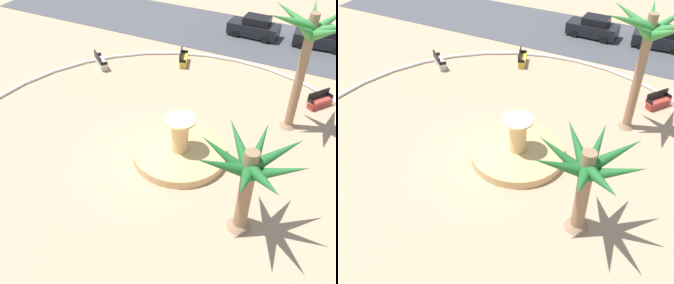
% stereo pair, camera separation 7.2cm
% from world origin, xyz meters
% --- Properties ---
extents(ground_plane, '(80.00, 80.00, 0.00)m').
position_xyz_m(ground_plane, '(0.00, 0.00, 0.00)').
color(ground_plane, tan).
extents(plaza_curb, '(23.58, 23.58, 0.20)m').
position_xyz_m(plaza_curb, '(0.00, 0.00, 0.10)').
color(plaza_curb, silver).
rests_on(plaza_curb, ground).
extents(street_asphalt, '(48.00, 8.00, 0.03)m').
position_xyz_m(street_asphalt, '(0.00, 16.19, 0.01)').
color(street_asphalt, '#424247').
rests_on(street_asphalt, ground).
extents(fountain, '(4.76, 4.76, 2.33)m').
position_xyz_m(fountain, '(0.67, 0.51, 0.33)').
color(fountain, tan).
rests_on(fountain, ground).
extents(palm_tree_near_fountain, '(4.25, 4.33, 4.39)m').
position_xyz_m(palm_tree_near_fountain, '(4.85, -2.40, 3.14)').
color(palm_tree_near_fountain, '#8E6B4C').
rests_on(palm_tree_near_fountain, ground).
extents(palm_tree_by_curb, '(4.40, 4.33, 6.73)m').
position_xyz_m(palm_tree_by_curb, '(5.05, 5.54, 5.06)').
color(palm_tree_by_curb, '#8E6B4C').
rests_on(palm_tree_by_curb, ground).
extents(bench_east, '(1.56, 1.39, 1.00)m').
position_xyz_m(bench_east, '(-8.36, 6.61, 0.35)').
color(bench_east, beige).
rests_on(bench_east, ground).
extents(bench_north, '(1.00, 1.68, 1.00)m').
position_xyz_m(bench_north, '(-3.37, 9.61, 0.35)').
color(bench_north, gold).
rests_on(bench_north, ground).
extents(bench_southwest, '(1.36, 1.58, 1.00)m').
position_xyz_m(bench_southwest, '(6.20, 8.38, 0.35)').
color(bench_southwest, '#B73D33').
rests_on(bench_southwest, ground).
extents(parked_car_leftmost, '(4.04, 2.00, 1.67)m').
position_xyz_m(parked_car_leftmost, '(-0.33, 16.47, 0.78)').
color(parked_car_leftmost, black).
rests_on(parked_car_leftmost, ground).
extents(parked_car_second, '(4.12, 2.15, 1.67)m').
position_xyz_m(parked_car_second, '(4.85, 16.82, 0.78)').
color(parked_car_second, black).
rests_on(parked_car_second, ground).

